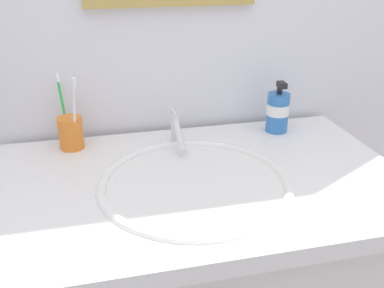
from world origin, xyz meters
The scene contains 7 objects.
tiled_wall_back centered at (0.00, 0.35, 1.20)m, with size 2.21×0.04×2.40m, color silver.
sink_basin centered at (-0.02, -0.03, 0.84)m, with size 0.46×0.46×0.09m.
faucet centered at (-0.02, 0.19, 0.91)m, with size 0.02×0.15×0.09m.
toothbrush_cup centered at (-0.30, 0.24, 0.91)m, with size 0.07×0.07×0.09m, color orange.
toothbrush_green centered at (-0.32, 0.29, 0.98)m, with size 0.03×0.06×0.19m.
toothbrush_white centered at (-0.28, 0.21, 0.99)m, with size 0.03×0.04×0.21m.
soap_dispenser centered at (0.30, 0.23, 0.93)m, with size 0.07×0.07×0.16m.
Camera 1 is at (-0.22, -0.88, 1.38)m, focal length 40.11 mm.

